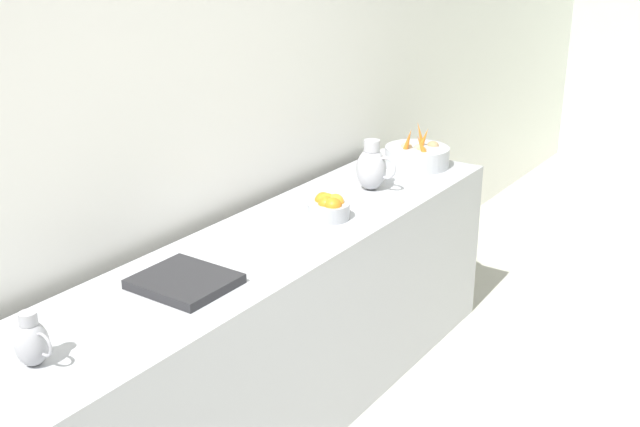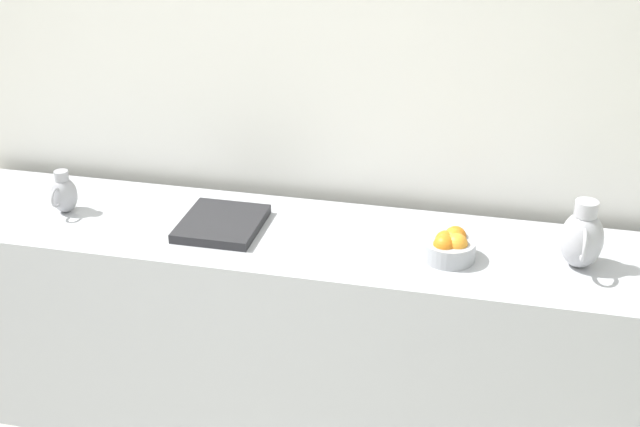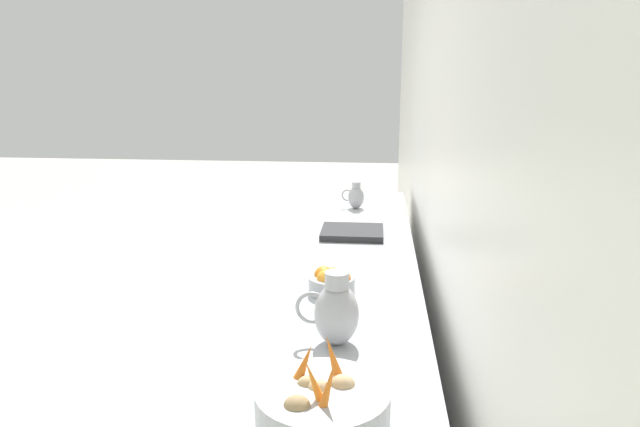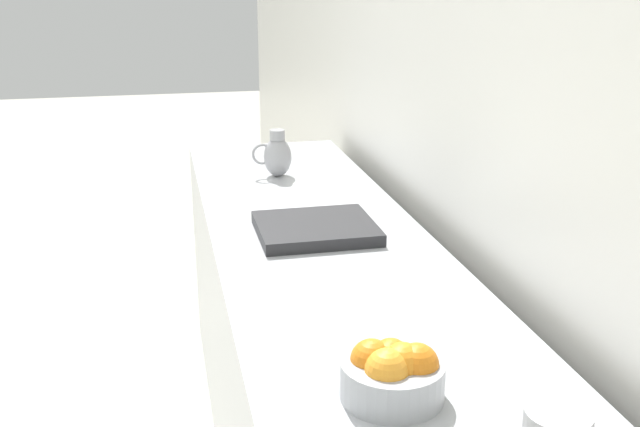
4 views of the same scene
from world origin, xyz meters
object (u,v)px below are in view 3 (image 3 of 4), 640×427
Objects in this scene: metal_pitcher_short at (356,197)px; vegetable_colander at (322,407)px; orange_bowl at (332,281)px; metal_pitcher_tall at (336,312)px.

vegetable_colander is at bearing 90.12° from metal_pitcher_short.
metal_pitcher_tall is (-0.05, 0.45, 0.06)m from orange_bowl.
metal_pitcher_short is (0.01, -2.46, 0.02)m from vegetable_colander.
orange_bowl is 0.46m from metal_pitcher_tall.
orange_bowl is 1.53m from metal_pitcher_short.
metal_pitcher_tall is (-0.00, -0.48, 0.06)m from vegetable_colander.
metal_pitcher_short is at bearing -89.83° from metal_pitcher_tall.
vegetable_colander is 2.46m from metal_pitcher_short.
vegetable_colander is 1.98× the size of metal_pitcher_short.
metal_pitcher_tall reaches higher than orange_bowl.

